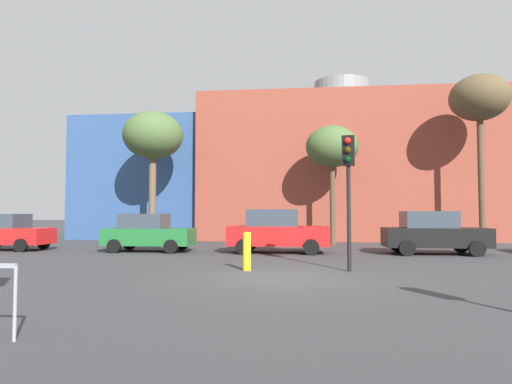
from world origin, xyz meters
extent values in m
plane|color=#38383A|center=(0.00, 0.00, 0.00)|extent=(200.00, 200.00, 0.00)
cube|color=brown|center=(3.43, 20.88, 4.69)|extent=(19.06, 11.84, 9.38)
cube|color=#2D4C7F|center=(-10.52, 20.88, 4.10)|extent=(8.84, 10.66, 8.20)
cylinder|color=slate|center=(3.43, 20.88, 10.38)|extent=(4.00, 4.00, 2.00)
cube|color=red|center=(-13.08, 7.37, 0.67)|extent=(3.88, 1.66, 0.74)
cube|color=#333D47|center=(-13.31, 7.37, 1.36)|extent=(1.94, 1.48, 0.65)
cylinder|color=black|center=(-11.83, 8.22, 0.30)|extent=(0.59, 0.20, 0.59)
cylinder|color=black|center=(-11.83, 6.51, 0.30)|extent=(0.59, 0.20, 0.59)
cube|color=#1E662D|center=(-6.28, 7.37, 0.67)|extent=(3.91, 1.68, 0.74)
cube|color=#333D47|center=(-6.52, 7.37, 1.37)|extent=(1.95, 1.49, 0.65)
cylinder|color=black|center=(-5.03, 8.22, 0.30)|extent=(0.60, 0.20, 0.60)
cylinder|color=black|center=(-5.03, 6.51, 0.30)|extent=(0.60, 0.20, 0.60)
cylinder|color=black|center=(-7.54, 8.22, 0.30)|extent=(0.60, 0.20, 0.60)
cylinder|color=black|center=(-7.54, 6.51, 0.30)|extent=(0.60, 0.20, 0.60)
cube|color=red|center=(-0.49, 7.37, 0.74)|extent=(4.33, 1.86, 0.82)
cube|color=#333D47|center=(-0.75, 7.37, 1.52)|extent=(2.16, 1.65, 0.72)
cylinder|color=black|center=(0.90, 8.31, 0.33)|extent=(0.66, 0.23, 0.66)
cylinder|color=black|center=(0.90, 6.42, 0.33)|extent=(0.66, 0.23, 0.66)
cylinder|color=black|center=(-1.88, 8.31, 0.33)|extent=(0.66, 0.23, 0.66)
cylinder|color=black|center=(-1.88, 6.42, 0.33)|extent=(0.66, 0.23, 0.66)
cube|color=black|center=(6.05, 7.37, 0.71)|extent=(4.15, 1.78, 0.79)
cube|color=#333D47|center=(5.80, 7.37, 1.45)|extent=(2.08, 1.58, 0.69)
cylinder|color=black|center=(7.39, 8.28, 0.32)|extent=(0.63, 0.22, 0.63)
cylinder|color=black|center=(7.39, 6.46, 0.32)|extent=(0.63, 0.22, 0.63)
cylinder|color=black|center=(4.72, 8.28, 0.32)|extent=(0.63, 0.22, 0.63)
cylinder|color=black|center=(4.72, 6.46, 0.32)|extent=(0.63, 0.22, 0.63)
cylinder|color=black|center=(1.94, 1.48, 1.56)|extent=(0.12, 0.12, 3.13)
cube|color=black|center=(1.94, 1.48, 3.58)|extent=(0.40, 0.30, 0.90)
sphere|color=red|center=(1.91, 1.34, 3.86)|extent=(0.20, 0.20, 0.20)
sphere|color=#3C2905|center=(1.91, 1.34, 3.58)|extent=(0.20, 0.20, 0.20)
sphere|color=black|center=(1.91, 1.34, 3.30)|extent=(0.20, 0.20, 0.20)
cylinder|color=brown|center=(9.86, 12.33, 3.49)|extent=(0.32, 0.32, 6.98)
ellipsoid|color=brown|center=(9.86, 12.33, 7.82)|extent=(3.04, 3.04, 2.43)
cylinder|color=brown|center=(2.18, 12.72, 2.31)|extent=(0.30, 0.30, 4.61)
ellipsoid|color=#476033|center=(2.18, 12.72, 5.41)|extent=(2.89, 2.89, 2.31)
cylinder|color=brown|center=(-8.03, 12.68, 2.63)|extent=(0.41, 0.41, 5.27)
ellipsoid|color=#476033|center=(-8.03, 12.68, 6.21)|extent=(3.43, 3.43, 2.75)
cylinder|color=yellow|center=(-1.09, 1.32, 0.57)|extent=(0.24, 0.24, 1.14)
cylinder|color=gray|center=(-3.23, -6.31, 0.50)|extent=(0.05, 0.05, 1.00)
camera|label=1|loc=(0.62, -11.91, 1.70)|focal=31.11mm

